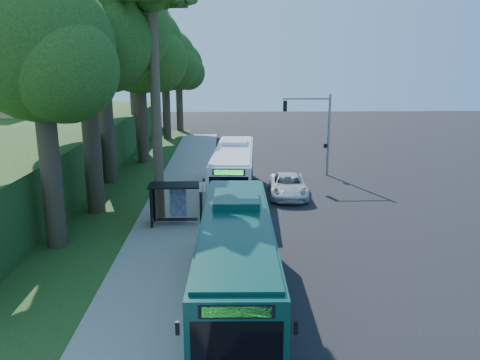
{
  "coord_description": "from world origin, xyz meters",
  "views": [
    {
      "loc": [
        -4.32,
        -29.42,
        9.17
      ],
      "look_at": [
        -3.14,
        1.0,
        1.81
      ],
      "focal_mm": 35.0,
      "sensor_mm": 36.0,
      "label": 1
    }
  ],
  "objects_px": {
    "white_bus": "(234,170)",
    "teal_bus": "(236,257)",
    "bus_shelter": "(173,196)",
    "pickup": "(288,186)"
  },
  "relations": [
    {
      "from": "bus_shelter",
      "to": "teal_bus",
      "type": "relative_size",
      "value": 0.25
    },
    {
      "from": "bus_shelter",
      "to": "white_bus",
      "type": "bearing_deg",
      "value": 61.2
    },
    {
      "from": "white_bus",
      "to": "bus_shelter",
      "type": "bearing_deg",
      "value": -114.64
    },
    {
      "from": "white_bus",
      "to": "pickup",
      "type": "height_order",
      "value": "white_bus"
    },
    {
      "from": "bus_shelter",
      "to": "pickup",
      "type": "xyz_separation_m",
      "value": [
        7.71,
        6.18,
        -1.01
      ]
    },
    {
      "from": "white_bus",
      "to": "teal_bus",
      "type": "relative_size",
      "value": 0.99
    },
    {
      "from": "pickup",
      "to": "white_bus",
      "type": "bearing_deg",
      "value": 174.24
    },
    {
      "from": "white_bus",
      "to": "teal_bus",
      "type": "bearing_deg",
      "value": -86.96
    },
    {
      "from": "bus_shelter",
      "to": "teal_bus",
      "type": "distance_m",
      "value": 9.96
    },
    {
      "from": "bus_shelter",
      "to": "pickup",
      "type": "relative_size",
      "value": 0.56
    }
  ]
}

